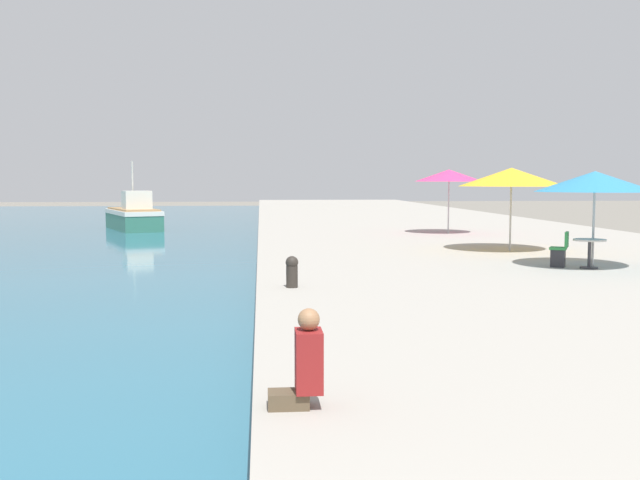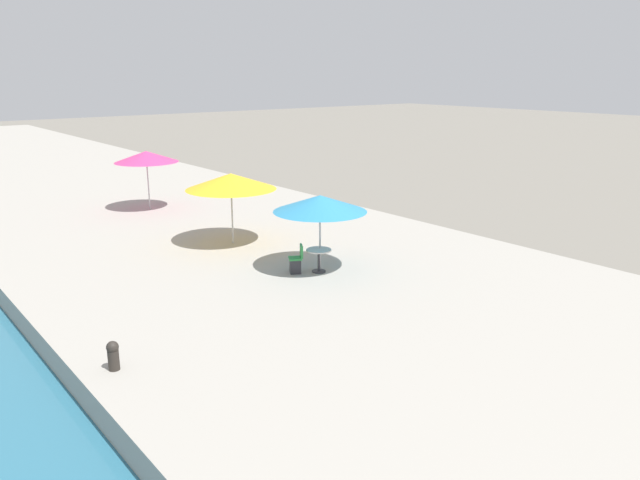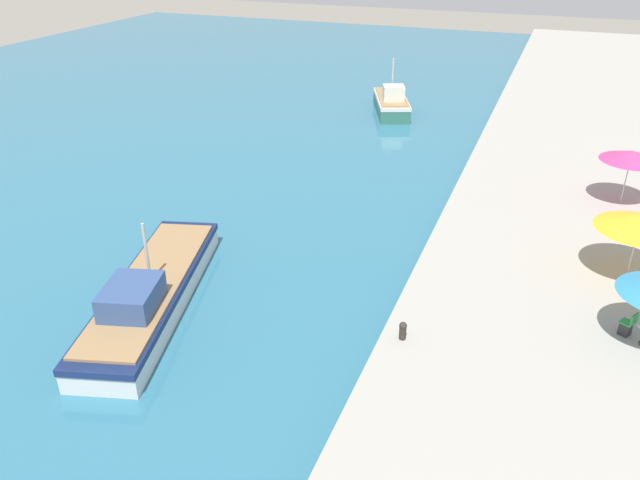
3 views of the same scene
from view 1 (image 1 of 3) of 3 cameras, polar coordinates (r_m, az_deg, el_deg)
name	(u,v)px [view 1 (image 1 of 3)]	position (r m, az deg, el deg)	size (l,w,h in m)	color
quay_promenade	(406,228)	(39.07, 6.89, 0.97)	(16.00, 90.00, 0.71)	#A39E93
fishing_boat_mid	(134,216)	(43.43, -14.69, 1.87)	(4.30, 6.50, 4.03)	#33705B
cafe_umbrella_pink	(595,182)	(19.20, 21.14, 4.39)	(2.96, 2.96, 2.44)	#B7B7B7
cafe_umbrella_white	(511,177)	(23.20, 15.06, 4.89)	(3.30, 3.30, 2.61)	#B7B7B7
cafe_umbrella_striped	(449,176)	(30.43, 10.28, 5.10)	(2.87, 2.87, 2.68)	#B7B7B7
cafe_table	(590,247)	(19.11, 20.76, -0.56)	(0.80, 0.80, 0.74)	#333338
cafe_chair_left	(559,254)	(19.19, 18.59, -1.10)	(0.57, 0.56, 0.91)	#2D2D33
person_at_quay	(304,364)	(7.00, -1.25, -9.90)	(0.53, 0.36, 0.97)	brown
mooring_bollard	(292,271)	(14.71, -2.26, -2.47)	(0.26, 0.26, 0.65)	#2D2823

